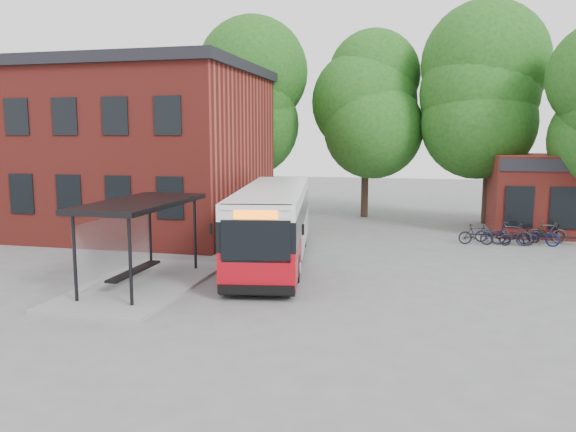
% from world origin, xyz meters
% --- Properties ---
extents(ground, '(100.00, 100.00, 0.00)m').
position_xyz_m(ground, '(0.00, 0.00, 0.00)').
color(ground, '#5F5F62').
extents(station_building, '(18.40, 10.40, 8.50)m').
position_xyz_m(station_building, '(-13.00, 9.00, 4.25)').
color(station_building, maroon).
rests_on(station_building, ground).
extents(bus_shelter, '(3.60, 7.00, 2.90)m').
position_xyz_m(bus_shelter, '(-4.50, -1.00, 1.45)').
color(bus_shelter, black).
rests_on(bus_shelter, ground).
extents(bike_rail, '(5.20, 0.10, 0.38)m').
position_xyz_m(bike_rail, '(9.28, 10.00, 0.19)').
color(bike_rail, black).
rests_on(bike_rail, ground).
extents(tree_0, '(7.92, 7.92, 11.00)m').
position_xyz_m(tree_0, '(-6.00, 16.00, 5.50)').
color(tree_0, '#194A13').
rests_on(tree_0, ground).
extents(tree_1, '(7.92, 7.92, 10.40)m').
position_xyz_m(tree_1, '(1.00, 17.00, 5.20)').
color(tree_1, '#194A13').
rests_on(tree_1, ground).
extents(tree_2, '(7.92, 7.92, 11.00)m').
position_xyz_m(tree_2, '(8.00, 16.00, 5.50)').
color(tree_2, '#194A13').
rests_on(tree_2, ground).
extents(city_bus, '(4.40, 11.85, 2.95)m').
position_xyz_m(city_bus, '(-1.29, 3.83, 1.47)').
color(city_bus, '#A50914').
rests_on(city_bus, ground).
extents(bicycle_0, '(1.66, 0.91, 0.83)m').
position_xyz_m(bicycle_0, '(7.73, 9.84, 0.41)').
color(bicycle_0, '#0B1854').
rests_on(bicycle_0, ground).
extents(bicycle_1, '(1.59, 0.52, 0.94)m').
position_xyz_m(bicycle_1, '(6.93, 9.19, 0.47)').
color(bicycle_1, black).
rests_on(bicycle_1, ground).
extents(bicycle_2, '(1.72, 1.00, 0.86)m').
position_xyz_m(bicycle_2, '(8.73, 9.36, 0.43)').
color(bicycle_2, black).
rests_on(bicycle_2, ground).
extents(bicycle_3, '(1.83, 0.71, 1.07)m').
position_xyz_m(bicycle_3, '(8.47, 9.37, 0.54)').
color(bicycle_3, black).
rests_on(bicycle_3, ground).
extents(bicycle_4, '(1.87, 0.97, 0.94)m').
position_xyz_m(bicycle_4, '(9.68, 9.58, 0.47)').
color(bicycle_4, '#0B1245').
rests_on(bicycle_4, ground).
extents(bicycle_5, '(1.80, 0.70, 1.05)m').
position_xyz_m(bicycle_5, '(10.18, 10.30, 0.53)').
color(bicycle_5, '#2E2A28').
rests_on(bicycle_5, ground).
extents(bicycle_6, '(1.91, 1.10, 0.95)m').
position_xyz_m(bicycle_6, '(10.15, 10.31, 0.47)').
color(bicycle_6, black).
rests_on(bicycle_6, ground).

